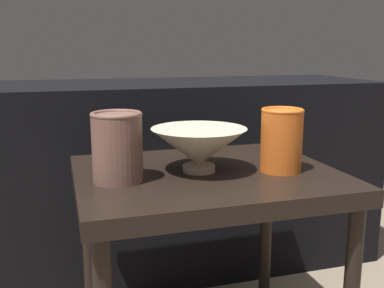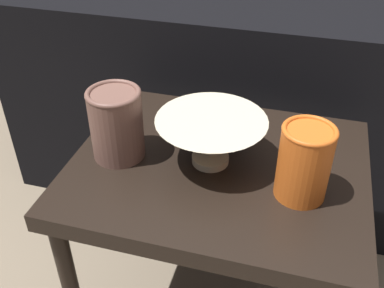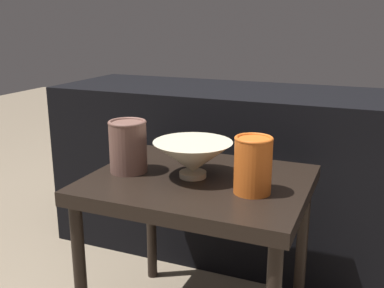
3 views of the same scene
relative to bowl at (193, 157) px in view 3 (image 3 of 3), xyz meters
name	(u,v)px [view 3 (image 3 of 3)]	position (x,y,z in m)	size (l,w,h in m)	color
table	(199,198)	(0.02, 0.00, -0.12)	(0.62, 0.50, 0.51)	black
couch_backdrop	(250,172)	(0.02, 0.57, -0.23)	(1.59, 0.50, 0.68)	black
bowl	(193,157)	(0.00, 0.00, 0.00)	(0.23, 0.23, 0.10)	beige
vase_textured_left	(128,145)	(-0.20, -0.03, 0.02)	(0.11, 0.11, 0.15)	brown
vase_colorful_right	(253,164)	(0.19, -0.05, 0.02)	(0.10, 0.10, 0.15)	orange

